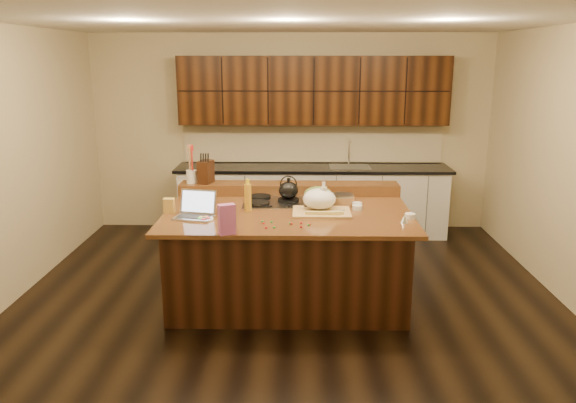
{
  "coord_description": "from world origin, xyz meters",
  "views": [
    {
      "loc": [
        0.1,
        -5.31,
        2.39
      ],
      "look_at": [
        0.0,
        0.05,
        1.0
      ],
      "focal_mm": 35.0,
      "sensor_mm": 36.0,
      "label": 1
    }
  ],
  "objects": [
    {
      "name": "vinegar_bottle",
      "position": [
        0.35,
        -0.04,
        1.04
      ],
      "size": [
        0.08,
        0.08,
        0.25
      ],
      "primitive_type": "cylinder",
      "rotation": [
        0.0,
        0.0,
        -0.31
      ],
      "color": "silver",
      "rests_on": "island"
    },
    {
      "name": "island",
      "position": [
        0.0,
        0.0,
        0.46
      ],
      "size": [
        2.4,
        1.6,
        0.92
      ],
      "color": "black",
      "rests_on": "ground"
    },
    {
      "name": "pink_bag",
      "position": [
        -0.5,
        -0.76,
        1.05
      ],
      "size": [
        0.16,
        0.12,
        0.26
      ],
      "primitive_type": "cube",
      "rotation": [
        0.0,
        0.0,
        0.4
      ],
      "color": "#C95EAB",
      "rests_on": "island"
    },
    {
      "name": "gumdrop_9",
      "position": [
        -0.14,
        -0.42,
        0.93
      ],
      "size": [
        0.02,
        0.02,
        0.02
      ],
      "primitive_type": "ellipsoid",
      "color": "#198C26",
      "rests_on": "island"
    },
    {
      "name": "oil_bottle",
      "position": [
        -0.39,
        -0.02,
        1.06
      ],
      "size": [
        0.09,
        0.09,
        0.27
      ],
      "primitive_type": "cylinder",
      "rotation": [
        0.0,
        0.0,
        -0.43
      ],
      "color": "gold",
      "rests_on": "island"
    },
    {
      "name": "kettle",
      "position": [
        0.0,
        0.3,
        1.06
      ],
      "size": [
        0.21,
        0.21,
        0.18
      ],
      "primitive_type": "ellipsoid",
      "rotation": [
        0.0,
        0.0,
        -0.03
      ],
      "color": "black",
      "rests_on": "cooktop"
    },
    {
      "name": "knife_block",
      "position": [
        -0.91,
        0.7,
        1.16
      ],
      "size": [
        0.17,
        0.23,
        0.25
      ],
      "primitive_type": "cube",
      "rotation": [
        0.0,
        0.0,
        -0.25
      ],
      "color": "black",
      "rests_on": "back_ledge"
    },
    {
      "name": "gumdrop_4",
      "position": [
        0.04,
        -0.47,
        0.93
      ],
      "size": [
        0.02,
        0.02,
        0.02
      ],
      "primitive_type": "ellipsoid",
      "color": "red",
      "rests_on": "island"
    },
    {
      "name": "green_bowl",
      "position": [
        0.3,
        0.17,
        1.04
      ],
      "size": [
        0.35,
        0.35,
        0.16
      ],
      "primitive_type": "ellipsoid",
      "rotation": [
        0.0,
        0.0,
        -0.25
      ],
      "color": "#56732E",
      "rests_on": "cooktop"
    },
    {
      "name": "ramekin_c",
      "position": [
        0.69,
        0.05,
        0.94
      ],
      "size": [
        0.13,
        0.13,
        0.04
      ],
      "primitive_type": "cylinder",
      "rotation": [
        0.0,
        0.0,
        0.39
      ],
      "color": "white",
      "rests_on": "island"
    },
    {
      "name": "back_counter",
      "position": [
        0.3,
        2.23,
        0.98
      ],
      "size": [
        3.7,
        0.66,
        2.4
      ],
      "color": "silver",
      "rests_on": "ground"
    },
    {
      "name": "gumdrop_10",
      "position": [
        0.2,
        -0.48,
        0.93
      ],
      "size": [
        0.02,
        0.02,
        0.02
      ],
      "primitive_type": "ellipsoid",
      "color": "red",
      "rests_on": "island"
    },
    {
      "name": "room",
      "position": [
        0.0,
        0.0,
        1.35
      ],
      "size": [
        5.52,
        5.02,
        2.72
      ],
      "color": "black",
      "rests_on": "ground"
    },
    {
      "name": "gumdrop_3",
      "position": [
        0.19,
        -0.51,
        0.93
      ],
      "size": [
        0.02,
        0.02,
        0.02
      ],
      "primitive_type": "ellipsoid",
      "color": "#198C26",
      "rests_on": "island"
    },
    {
      "name": "cooktop",
      "position": [
        0.0,
        0.3,
        0.94
      ],
      "size": [
        0.92,
        0.52,
        0.05
      ],
      "color": "gray",
      "rests_on": "island"
    },
    {
      "name": "kitchen_timer",
      "position": [
        1.07,
        -0.39,
        0.96
      ],
      "size": [
        0.08,
        0.08,
        0.07
      ],
      "primitive_type": "cone",
      "rotation": [
        0.0,
        0.0,
        0.01
      ],
      "color": "silver",
      "rests_on": "island"
    },
    {
      "name": "gumdrop_5",
      "position": [
        -0.11,
        -0.59,
        0.93
      ],
      "size": [
        0.02,
        0.02,
        0.02
      ],
      "primitive_type": "ellipsoid",
      "color": "#198C26",
      "rests_on": "island"
    },
    {
      "name": "gumdrop_0",
      "position": [
        -0.21,
        -0.47,
        0.93
      ],
      "size": [
        0.02,
        0.02,
        0.02
      ],
      "primitive_type": "ellipsoid",
      "color": "red",
      "rests_on": "island"
    },
    {
      "name": "ramekin_a",
      "position": [
        1.15,
        -0.24,
        0.94
      ],
      "size": [
        0.12,
        0.12,
        0.04
      ],
      "primitive_type": "cylinder",
      "rotation": [
        0.0,
        0.0,
        0.24
      ],
      "color": "white",
      "rests_on": "island"
    },
    {
      "name": "gumdrop_2",
      "position": [
        0.13,
        -0.45,
        0.93
      ],
      "size": [
        0.02,
        0.02,
        0.02
      ],
      "primitive_type": "ellipsoid",
      "color": "red",
      "rests_on": "island"
    },
    {
      "name": "strainer_bowl",
      "position": [
        0.55,
        0.25,
        0.97
      ],
      "size": [
        0.31,
        0.31,
        0.09
      ],
      "primitive_type": "cylinder",
      "rotation": [
        0.0,
        0.0,
        -0.34
      ],
      "color": "#996B3F",
      "rests_on": "island"
    },
    {
      "name": "gumdrop_7",
      "position": [
        0.03,
        -0.47,
        0.93
      ],
      "size": [
        0.02,
        0.02,
        0.02
      ],
      "primitive_type": "ellipsoid",
      "color": "#198C26",
      "rests_on": "island"
    },
    {
      "name": "gumdrop_1",
      "position": [
        -0.22,
        -0.41,
        0.93
      ],
      "size": [
        0.02,
        0.02,
        0.02
      ],
      "primitive_type": "ellipsoid",
      "color": "#198C26",
      "rests_on": "island"
    },
    {
      "name": "package_box",
      "position": [
        -1.15,
        -0.09,
        0.99
      ],
      "size": [
        0.1,
        0.07,
        0.14
      ],
      "primitive_type": "cube",
      "rotation": [
        0.0,
        0.0,
        -0.0
      ],
      "color": "#E3B850",
      "rests_on": "island"
    },
    {
      "name": "ramekin_b",
      "position": [
        0.7,
        0.16,
        0.94
      ],
      "size": [
        0.11,
        0.11,
        0.04
      ],
      "primitive_type": "cylinder",
      "rotation": [
        0.0,
        0.0,
        0.09
      ],
      "color": "white",
      "rests_on": "island"
    },
    {
      "name": "candy_plate",
      "position": [
        -0.77,
        -0.33,
        0.93
      ],
      "size": [
        0.22,
        0.22,
        0.01
      ],
      "primitive_type": "cylinder",
      "rotation": [
        0.0,
        0.0,
        0.27
      ],
      "color": "white",
      "rests_on": "island"
    },
    {
      "name": "gumdrop_6",
      "position": [
        -0.18,
        -0.6,
        0.93
      ],
      "size": [
        0.02,
        0.02,
        0.02
      ],
      "primitive_type": "ellipsoid",
      "color": "red",
      "rests_on": "island"
    },
    {
      "name": "back_ledge",
      "position": [
        0.0,
        0.7,
        0.98
      ],
      "size": [
        2.4,
        0.3,
        0.12
      ],
      "primitive_type": "cube",
      "color": "black",
      "rests_on": "island"
    },
    {
      "name": "utensil_crock",
      "position": [
        -1.07,
        0.7,
        1.11
      ],
      "size": [
        0.12,
        0.12,
        0.14
      ],
      "primitive_type": "cylinder",
      "rotation": [
        0.0,
        0.0,
        0.04
      ],
      "color": "white",
      "rests_on": "back_ledge"
    },
    {
      "name": "laptop",
      "position": [
        -0.87,
        -0.23,
        0.99
      ],
      "size": [
        0.4,
        0.35,
        0.25
      ],
      "rotation": [
        0.0,
        0.0,
        -0.21
      ],
      "color": "#B7B7BC",
      "rests_on": "island"
    },
    {
      "name": "gumdrop_8",
      "position": [
        0.13,
        -0.57,
        0.93
      ],
      "size": [
        0.02,
        0.02,
        0.02
      ],
      "primitive_type": "ellipsoid",
      "color": "red",
      "rests_on": "island"
    },
    {
      "name": "wooden_tray",
      "position": [
        0.31,
        -0.04,
        1.02
      ],
      "size": [
        0.56,
        0.45,
        0.22
      ],
      "rotation": [
        0.0,
        0.0,
        -0.01
      ],
      "color": "tan",
      "rests_on": "island"
    }
  ]
}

